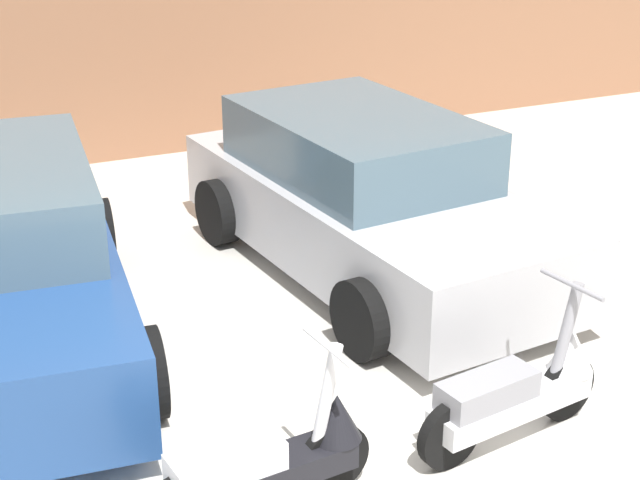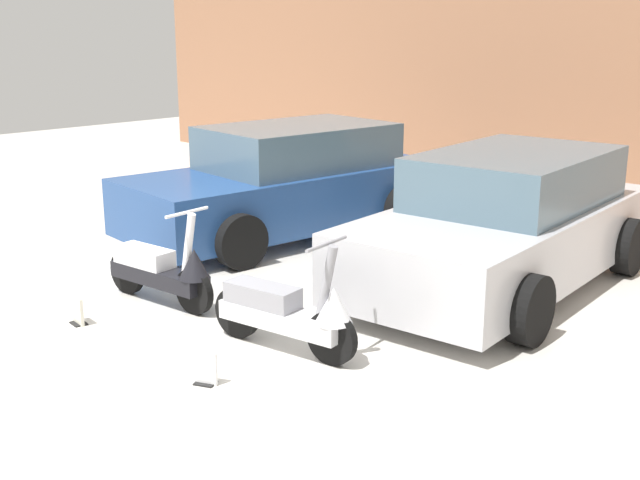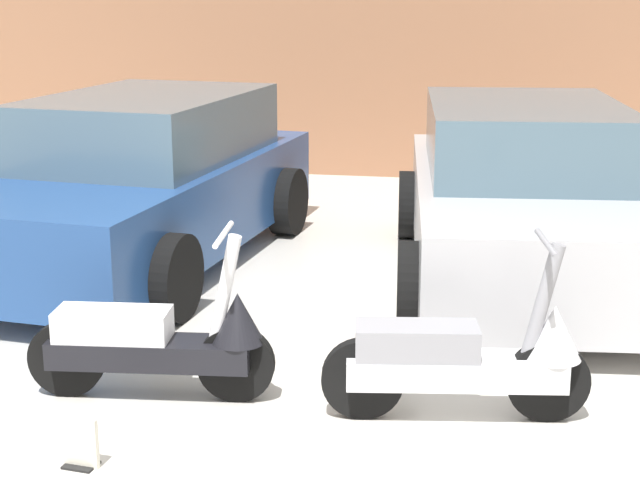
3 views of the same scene
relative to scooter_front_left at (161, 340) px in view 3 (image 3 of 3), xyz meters
The scene contains 8 objects.
ground_plane 1.14m from the scooter_front_left, 50.27° to the right, with size 28.00×28.00×0.00m, color silver.
wall_back 7.07m from the scooter_front_left, 84.26° to the left, with size 19.60×0.12×3.25m, color #9E6B4C.
scooter_front_left is the anchor object (origin of this frame).
scooter_front_right 1.73m from the scooter_front_left, ahead, with size 1.46×0.55×1.02m.
car_rear_left 2.98m from the scooter_front_left, 112.36° to the left, with size 2.34×4.32×1.41m.
car_rear_center 3.52m from the scooter_front_left, 53.98° to the left, with size 2.31×4.28×1.40m.
placard_near_left_scooter 0.91m from the scooter_front_left, 98.10° to the right, with size 0.20×0.14×0.26m.
placard_near_right_scooter 1.93m from the scooter_front_left, 26.02° to the right, with size 0.20×0.18×0.26m.
Camera 3 is at (1.15, -4.16, 2.33)m, focal length 55.00 mm.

